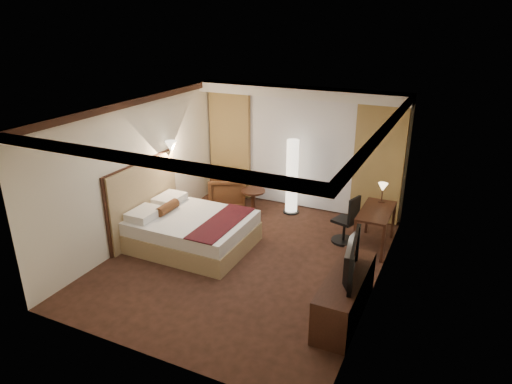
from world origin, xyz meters
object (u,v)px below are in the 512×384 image
at_px(floor_lamp, 292,177).
at_px(office_chair, 345,219).
at_px(bed, 192,231).
at_px(armchair, 227,189).
at_px(side_table, 253,202).
at_px(dresser, 345,295).
at_px(television, 346,255).
at_px(desk, 375,228).

relative_size(floor_lamp, office_chair, 1.72).
bearing_deg(floor_lamp, office_chair, -31.62).
bearing_deg(bed, armchair, 100.03).
height_order(bed, side_table, bed).
height_order(armchair, dresser, armchair).
height_order(armchair, side_table, armchair).
distance_m(bed, armchair, 2.01).
xyz_separation_m(armchair, office_chair, (2.87, -0.59, 0.07)).
xyz_separation_m(dresser, television, (-0.03, 0.00, 0.65)).
bearing_deg(dresser, floor_lamp, 123.11).
bearing_deg(bed, desk, 24.89).
bearing_deg(desk, bed, -155.11).
distance_m(floor_lamp, television, 3.70).
relative_size(bed, side_table, 3.66).
bearing_deg(desk, dresser, -88.75).
xyz_separation_m(bed, desk, (3.08, 1.43, 0.07)).
height_order(desk, dresser, desk).
distance_m(desk, television, 2.36).
bearing_deg(armchair, television, 22.94).
bearing_deg(desk, side_table, 172.56).
bearing_deg(armchair, office_chair, 50.61).
bearing_deg(bed, dresser, -15.26).
distance_m(bed, desk, 3.40).
height_order(dresser, television, television).
bearing_deg(desk, office_chair, -174.88).
bearing_deg(television, desk, -8.00).
bearing_deg(bed, television, -15.40).
distance_m(office_chair, television, 2.36).
height_order(bed, television, television).
bearing_deg(bed, floor_lamp, 63.88).
bearing_deg(floor_lamp, dresser, -56.89).
distance_m(bed, dresser, 3.25).
bearing_deg(side_table, floor_lamp, 34.30).
bearing_deg(floor_lamp, armchair, -169.04).
relative_size(floor_lamp, desk, 1.45).
relative_size(bed, office_chair, 2.18).
distance_m(bed, television, 3.29).
height_order(bed, dresser, dresser).
distance_m(desk, dresser, 2.29).
distance_m(armchair, desk, 3.48).
bearing_deg(office_chair, floor_lamp, 165.76).
bearing_deg(office_chair, side_table, -173.30).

